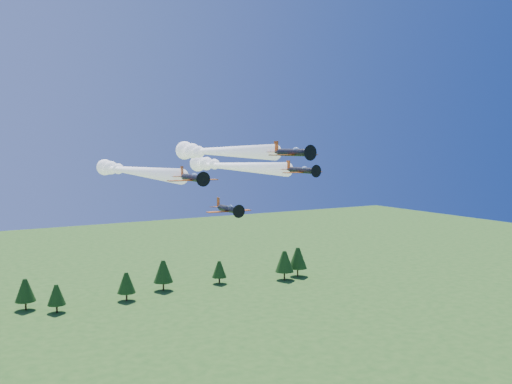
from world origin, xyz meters
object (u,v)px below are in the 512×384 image
plane_lead (215,151)px  plane_left (130,170)px  plane_right (228,166)px  plane_slot (228,209)px

plane_lead → plane_left: bearing=118.6°
plane_right → plane_slot: (-9.08, -17.17, -6.90)m
plane_left → plane_right: plane_right is taller
plane_right → plane_lead: bearing=-130.6°
plane_left → plane_slot: size_ratio=6.36×
plane_left → plane_right: 20.14m
plane_left → plane_right: size_ratio=1.27×
plane_lead → plane_slot: size_ratio=4.74×
plane_lead → plane_right: bearing=48.8°
plane_lead → plane_slot: bearing=-98.6°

